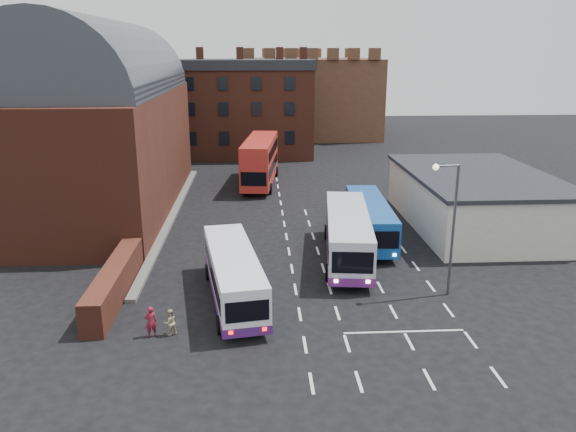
{
  "coord_description": "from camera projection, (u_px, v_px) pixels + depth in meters",
  "views": [
    {
      "loc": [
        -2.16,
        -27.59,
        13.4
      ],
      "look_at": [
        0.0,
        10.0,
        2.2
      ],
      "focal_mm": 35.0,
      "sensor_mm": 36.0,
      "label": 1
    }
  ],
  "objects": [
    {
      "name": "ground",
      "position": [
        299.0,
        307.0,
        30.34
      ],
      "size": [
        180.0,
        180.0,
        0.0
      ],
      "primitive_type": "plane",
      "color": "black"
    },
    {
      "name": "railway_station",
      "position": [
        98.0,
        120.0,
        47.4
      ],
      "size": [
        12.0,
        28.0,
        16.0
      ],
      "color": "#602B1E",
      "rests_on": "ground"
    },
    {
      "name": "pedestrian_beige",
      "position": [
        170.0,
        322.0,
        27.25
      ],
      "size": [
        0.83,
        0.77,
        1.36
      ],
      "primitive_type": "imported",
      "rotation": [
        0.0,
        0.0,
        3.67
      ],
      "color": "tan",
      "rests_on": "ground"
    },
    {
      "name": "forecourt_wall",
      "position": [
        115.0,
        282.0,
        31.43
      ],
      "size": [
        1.2,
        10.0,
        1.8
      ],
      "primitive_type": "cube",
      "color": "#602B1E",
      "rests_on": "ground"
    },
    {
      "name": "bus_red_double",
      "position": [
        260.0,
        161.0,
        57.13
      ],
      "size": [
        4.03,
        12.09,
        4.74
      ],
      "rotation": [
        0.0,
        0.0,
        3.03
      ],
      "color": "red",
      "rests_on": "ground"
    },
    {
      "name": "cream_building",
      "position": [
        476.0,
        199.0,
        43.94
      ],
      "size": [
        10.4,
        16.4,
        4.25
      ],
      "color": "beige",
      "rests_on": "ground"
    },
    {
      "name": "pedestrian_red",
      "position": [
        151.0,
        322.0,
        27.06
      ],
      "size": [
        0.67,
        0.55,
        1.58
      ],
      "primitive_type": "imported",
      "rotation": [
        0.0,
        0.0,
        3.48
      ],
      "color": "maroon",
      "rests_on": "ground"
    },
    {
      "name": "bus_white_outbound",
      "position": [
        233.0,
        272.0,
        30.78
      ],
      "size": [
        3.96,
        10.55,
        2.81
      ],
      "rotation": [
        0.0,
        0.0,
        0.16
      ],
      "color": "white",
      "rests_on": "ground"
    },
    {
      "name": "brick_terrace",
      "position": [
        226.0,
        113.0,
        72.46
      ],
      "size": [
        22.0,
        10.0,
        11.0
      ],
      "primitive_type": "cube",
      "color": "brown",
      "rests_on": "ground"
    },
    {
      "name": "bus_blue",
      "position": [
        370.0,
        218.0,
        40.6
      ],
      "size": [
        3.04,
        10.63,
        2.87
      ],
      "rotation": [
        0.0,
        0.0,
        3.09
      ],
      "color": "#14499A",
      "rests_on": "ground"
    },
    {
      "name": "street_lamp",
      "position": [
        450.0,
        218.0,
        30.58
      ],
      "size": [
        1.54,
        0.43,
        7.62
      ],
      "rotation": [
        0.0,
        0.0,
        0.14
      ],
      "color": "#47494D",
      "rests_on": "ground"
    },
    {
      "name": "castle_keep",
      "position": [
        305.0,
        96.0,
        92.11
      ],
      "size": [
        22.0,
        22.0,
        12.0
      ],
      "primitive_type": "cube",
      "color": "brown",
      "rests_on": "ground"
    },
    {
      "name": "bus_white_inbound",
      "position": [
        348.0,
        232.0,
        36.81
      ],
      "size": [
        3.95,
        11.83,
        3.17
      ],
      "rotation": [
        0.0,
        0.0,
        3.03
      ],
      "color": "silver",
      "rests_on": "ground"
    }
  ]
}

